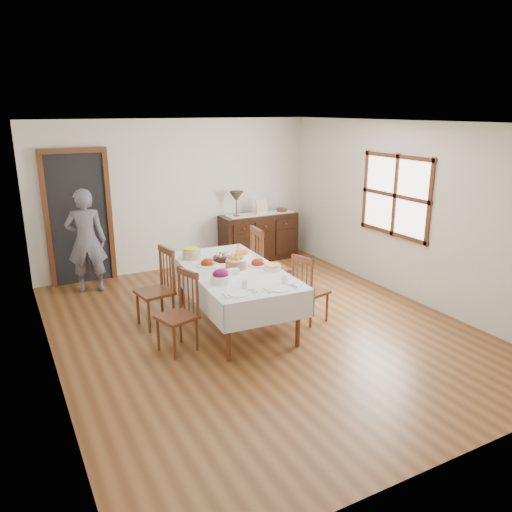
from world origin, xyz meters
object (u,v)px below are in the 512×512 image
chair_left_far (158,287)px  sideboard (259,237)px  chair_left_near (180,311)px  chair_right_far (267,265)px  chair_right_near (308,288)px  dining_table (233,275)px  table_lamp (236,197)px  person (86,237)px

chair_left_far → sideboard: (2.56, 2.00, -0.08)m
chair_left_near → chair_right_far: bearing=101.5°
chair_right_near → dining_table: bearing=52.5°
dining_table → chair_left_far: size_ratio=2.21×
chair_left_near → chair_right_near: 1.77m
chair_right_far → table_lamp: bearing=-6.5°
chair_left_near → sideboard: chair_left_near is taller
chair_left_near → chair_left_far: chair_left_far is taller
sideboard → person: person is taller
person → table_lamp: size_ratio=3.76×
chair_left_near → chair_right_far: chair_right_far is taller
dining_table → sideboard: 2.97m
table_lamp → chair_left_near: bearing=-126.7°
sideboard → chair_right_near: bearing=-105.4°
dining_table → sideboard: size_ratio=1.56×
chair_left_near → chair_right_far: size_ratio=0.86×
chair_left_far → table_lamp: 2.98m
chair_right_far → person: bearing=59.6°
chair_left_far → person: person is taller
person → chair_left_near: bearing=116.9°
person → table_lamp: person is taller
chair_left_far → sideboard: bearing=119.8°
chair_left_far → person: (-0.58, 1.74, 0.34)m
person → dining_table: bearing=137.9°
chair_right_near → table_lamp: 2.96m
chair_left_near → person: bearing=176.1°
person → chair_right_far: bearing=157.1°
chair_left_far → table_lamp: size_ratio=2.25×
dining_table → chair_left_near: (-0.88, -0.39, -0.19)m
chair_right_near → person: bearing=29.5°
chair_right_near → sideboard: 2.96m
chair_right_near → chair_right_far: (-0.13, 0.91, 0.10)m
dining_table → chair_left_near: 0.98m
dining_table → chair_right_near: (0.90, -0.42, -0.20)m
chair_left_far → chair_right_far: bearing=83.8°
dining_table → chair_left_far: chair_left_far is taller
dining_table → chair_right_near: chair_right_near is taller
chair_right_near → table_lamp: (0.32, 2.84, 0.76)m
dining_table → sideboard: sideboard is taller
chair_left_far → table_lamp: (2.10, 1.99, 0.71)m
dining_table → chair_left_far: (-0.88, 0.44, -0.15)m
table_lamp → person: bearing=-174.7°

